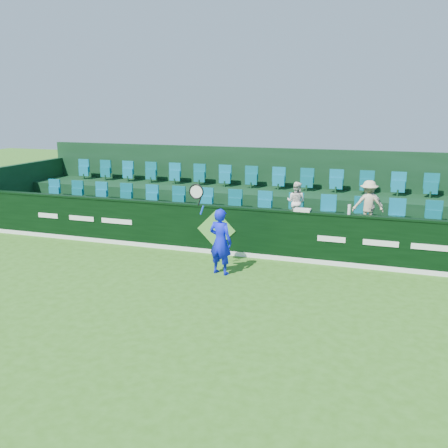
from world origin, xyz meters
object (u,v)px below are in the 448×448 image
(spectator_left, at_px, (296,202))
(spectator_middle, at_px, (370,206))
(towel, at_px, (302,210))
(drinks_bottle, at_px, (349,209))
(tennis_player, at_px, (220,241))
(spectator_right, at_px, (368,204))

(spectator_left, bearing_deg, spectator_middle, -169.30)
(towel, xyz_separation_m, drinks_bottle, (1.17, 0.00, 0.09))
(tennis_player, height_order, towel, tennis_player)
(spectator_left, distance_m, drinks_bottle, 1.91)
(spectator_left, relative_size, towel, 2.73)
(spectator_left, bearing_deg, drinks_bottle, 154.82)
(spectator_right, distance_m, drinks_bottle, 1.19)
(spectator_middle, bearing_deg, drinks_bottle, 72.28)
(tennis_player, distance_m, spectator_right, 4.30)
(towel, bearing_deg, drinks_bottle, 0.00)
(spectator_middle, xyz_separation_m, drinks_bottle, (-0.44, -1.12, 0.10))
(tennis_player, bearing_deg, spectator_right, 39.87)
(spectator_right, height_order, drinks_bottle, spectator_right)
(tennis_player, xyz_separation_m, spectator_right, (3.27, 2.73, 0.60))
(tennis_player, xyz_separation_m, spectator_left, (1.32, 2.73, 0.54))
(tennis_player, distance_m, spectator_left, 3.08)
(spectator_left, bearing_deg, towel, 119.20)
(tennis_player, height_order, drinks_bottle, tennis_player)
(tennis_player, height_order, spectator_middle, tennis_player)
(spectator_left, relative_size, spectator_right, 0.90)
(spectator_left, height_order, spectator_middle, spectator_middle)
(drinks_bottle, bearing_deg, spectator_left, 144.12)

